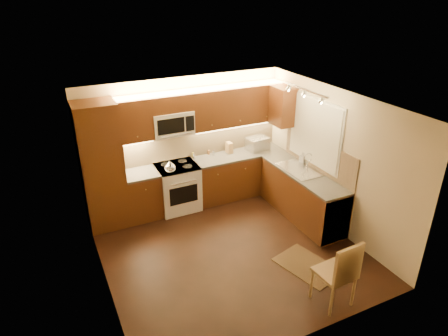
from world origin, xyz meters
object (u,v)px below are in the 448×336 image
stove (178,187)px  kettle (170,166)px  knife_block (229,148)px  dining_chair (335,271)px  soap_bottle (302,158)px  sink (299,166)px  toaster_oven (257,144)px  microwave (172,123)px

stove → kettle: size_ratio=4.05×
knife_block → stove: bearing=-173.4°
kettle → knife_block: 1.44m
dining_chair → knife_block: bearing=84.1°
soap_bottle → dining_chair: bearing=-138.4°
kettle → dining_chair: size_ratio=0.22×
soap_bottle → dining_chair: (-1.20, -2.45, -0.48)m
stove → knife_block: knife_block is taller
soap_bottle → dining_chair: size_ratio=0.20×
sink → kettle: bearing=157.5°
toaster_oven → kettle: bearing=-179.2°
microwave → knife_block: bearing=1.5°
microwave → knife_block: microwave is taller
microwave → soap_bottle: size_ratio=3.68×
sink → soap_bottle: soap_bottle is taller
stove → toaster_oven: bearing=2.2°
sink → kettle: 2.38m
microwave → knife_block: size_ratio=3.44×
stove → dining_chair: bearing=-72.6°
toaster_oven → knife_block: toaster_oven is taller
microwave → toaster_oven: (1.79, -0.07, -0.69)m
dining_chair → kettle: bearing=108.3°
toaster_oven → dining_chair: bearing=-109.7°
microwave → toaster_oven: microwave is taller
microwave → sink: (2.00, -1.26, -0.74)m
stove → dining_chair: 3.49m
stove → soap_bottle: soap_bottle is taller
sink → soap_bottle: bearing=45.7°
sink → stove: bearing=150.6°
kettle → dining_chair: 3.39m
kettle → toaster_oven: 2.01m
microwave → sink: microwave is taller
kettle → dining_chair: kettle is taller
kettle → toaster_oven: (1.99, 0.28, -0.00)m
sink → toaster_oven: size_ratio=1.99×
microwave → stove: bearing=-90.0°
microwave → sink: 2.48m
knife_block → soap_bottle: bearing=-46.4°
toaster_oven → sink: bearing=-87.2°
stove → knife_block: (1.19, 0.17, 0.55)m
toaster_oven → soap_bottle: 1.05m
sink → knife_block: (-0.81, 1.29, 0.04)m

